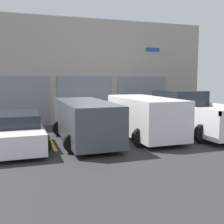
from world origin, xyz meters
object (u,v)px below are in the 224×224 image
Objects in this scene: van_right at (145,116)px; sedan_side at (85,120)px; sedan_white at (16,131)px; pickup_truck at (192,114)px.

sedan_side is at bearing 179.99° from van_right.
sedan_white is 5.23m from van_right.
van_right is at bearing -0.01° from sedan_side.
pickup_truck is at bearing 6.89° from van_right.
sedan_side is at bearing -176.55° from pickup_truck.
pickup_truck is 7.84m from sedan_white.
sedan_side reaches higher than sedan_white.
van_right is (5.22, -0.02, 0.33)m from sedan_white.
sedan_side is (-5.22, -0.31, -0.01)m from pickup_truck.
sedan_side is 2.61m from van_right.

